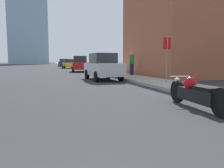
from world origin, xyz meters
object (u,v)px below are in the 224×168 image
motorcycle (195,93)px  pedestrian (132,63)px  parked_car_yellow (68,64)px  stop_sign (167,52)px  parked_car_red (80,64)px  parked_car_black (63,63)px  parked_car_silver (103,67)px

motorcycle → pedestrian: pedestrian is taller
motorcycle → parked_car_yellow: bearing=94.1°
motorcycle → stop_sign: 5.93m
parked_car_red → pedestrian: (2.83, -9.35, 0.22)m
parked_car_black → pedestrian: 33.44m
parked_car_red → pedestrian: size_ratio=2.26×
stop_sign → pedestrian: (0.51, 6.24, -0.61)m
motorcycle → parked_car_red: bearing=93.8°
parked_car_silver → pedestrian: pedestrian is taller
stop_sign → pedestrian: 6.29m
parked_car_red → stop_sign: bearing=-76.4°
parked_car_yellow → parked_car_black: size_ratio=0.88×
pedestrian → parked_car_silver: bearing=-141.5°
parked_car_yellow → stop_sign: 28.22m
parked_car_silver → parked_car_red: size_ratio=0.95×
motorcycle → parked_car_red: 20.92m
parked_car_red → parked_car_yellow: 12.50m
motorcycle → parked_car_silver: parked_car_silver is taller
parked_car_silver → parked_car_yellow: size_ratio=0.99×
pedestrian → parked_car_black: bearing=95.2°
parked_car_black → stop_sign: (2.54, -39.54, 0.86)m
parked_car_red → parked_car_black: parked_car_red is taller
stop_sign → pedestrian: size_ratio=1.26×
parked_car_red → motorcycle: bearing=-84.7°
parked_car_black → parked_car_silver: bearing=-95.0°
parked_car_silver → parked_car_yellow: bearing=86.1°
parked_car_yellow → parked_car_red: bearing=-92.0°
parked_car_red → parked_car_black: 23.95m
stop_sign → pedestrian: bearing=85.3°
motorcycle → pedestrian: 11.92m
pedestrian → parked_car_yellow: bearing=97.9°
motorcycle → parked_car_silver: (-0.19, 9.20, 0.46)m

